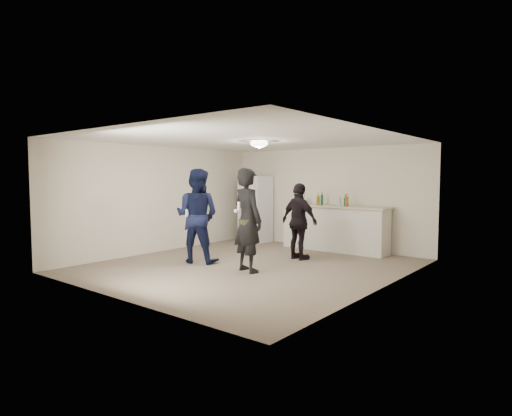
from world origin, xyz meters
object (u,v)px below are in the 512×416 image
Objects in this scene: shaker at (306,201)px; fridge at (256,209)px; woman at (248,220)px; spectator at (299,221)px; man at (197,216)px; counter at (334,229)px.

fridge is at bearing -172.38° from shaker.
woman reaches higher than spectator.
man is 2.18m from spectator.
man is at bearing -101.59° from shaker.
shaker is at bearing -51.24° from spectator.
man is 1.00× the size of woman.
fridge is 0.93× the size of man.
woman reaches higher than man.
spectator is (-0.05, -1.48, 0.30)m from counter.
counter is 1.44× the size of fridge.
spectator is at bearing -31.06° from fridge.
counter is 1.10m from shaker.
spectator is at bearing -91.87° from counter.
woman is at bearing 157.18° from man.
spectator reaches higher than shaker.
counter is 1.34× the size of man.
counter is 1.51m from spectator.
counter is 1.58× the size of spectator.
fridge is at bearing -178.32° from counter.
counter is 3.12m from woman.
woman reaches higher than counter.
spectator is (1.49, 1.59, -0.15)m from man.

